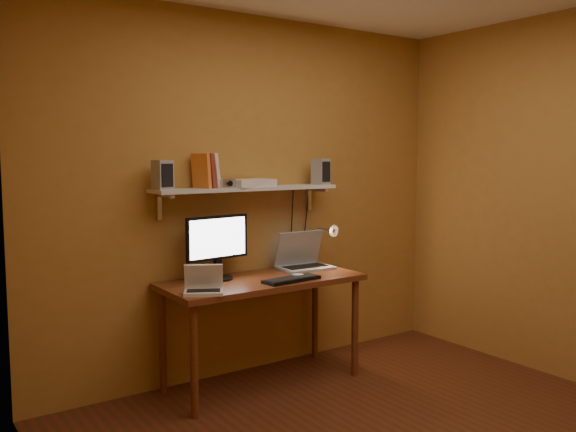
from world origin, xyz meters
TOP-DOWN VIEW (x-y plane):
  - room at (0.00, 0.00)m, footprint 3.44×3.24m
  - desk at (-0.13, 1.28)m, footprint 1.40×0.60m
  - wall_shelf at (-0.13, 1.47)m, footprint 1.40×0.25m
  - monitor at (-0.40, 1.43)m, footprint 0.49×0.23m
  - laptop at (0.32, 1.43)m, footprint 0.40×0.30m
  - netbook at (-0.66, 1.11)m, footprint 0.29×0.26m
  - keyboard at (-0.01, 1.09)m, footprint 0.43×0.18m
  - mouse at (0.08, 1.15)m, footprint 0.11×0.08m
  - desk_lamp at (0.53, 1.41)m, footprint 0.09×0.23m
  - speaker_left at (-0.77, 1.46)m, footprint 0.12×0.12m
  - speaker_right at (0.51, 1.46)m, footprint 0.13×0.13m
  - books at (-0.45, 1.48)m, footprint 0.16×0.17m
  - shelf_camera at (-0.32, 1.40)m, footprint 0.11×0.05m
  - router at (-0.11, 1.46)m, footprint 0.35×0.26m

SIDE VIEW (x-z plane):
  - desk at x=-0.13m, z-range 0.29..1.04m
  - keyboard at x=-0.01m, z-range 0.75..0.77m
  - mouse at x=0.08m, z-range 0.75..0.78m
  - netbook at x=-0.66m, z-range 0.71..0.89m
  - laptop at x=0.32m, z-range 0.68..0.96m
  - desk_lamp at x=0.53m, z-range 0.77..1.15m
  - monitor at x=-0.40m, z-range 0.78..1.22m
  - room at x=0.00m, z-range -0.02..2.62m
  - wall_shelf at x=-0.13m, z-range 1.26..1.46m
  - router at x=-0.11m, z-range 1.38..1.43m
  - shelf_camera at x=-0.32m, z-range 1.38..1.44m
  - speaker_left at x=-0.77m, z-range 1.38..1.57m
  - speaker_right at x=0.51m, z-range 1.38..1.57m
  - books at x=-0.45m, z-range 1.37..1.61m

